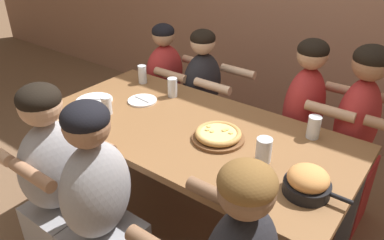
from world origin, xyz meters
name	(u,v)px	position (x,y,z in m)	size (l,w,h in m)	color
ground_plane	(192,227)	(0.00, 0.00, 0.00)	(18.00, 18.00, 0.00)	brown
dining_table	(192,141)	(0.00, 0.00, 0.68)	(1.82, 0.89, 0.77)	brown
pizza_board_main	(218,135)	(0.19, -0.02, 0.79)	(0.28, 0.28, 0.05)	brown
skillet_bowl	(308,182)	(0.73, -0.15, 0.82)	(0.30, 0.20, 0.13)	black
empty_plate_a	(94,100)	(-0.71, -0.11, 0.77)	(0.23, 0.23, 0.02)	white
empty_plate_b	(142,101)	(-0.46, 0.08, 0.77)	(0.19, 0.19, 0.02)	white
drinking_glass_a	(143,75)	(-0.67, 0.30, 0.82)	(0.06, 0.06, 0.13)	silver
drinking_glass_b	(173,89)	(-0.35, 0.26, 0.82)	(0.06, 0.06, 0.13)	silver
drinking_glass_c	(107,106)	(-0.51, -0.17, 0.81)	(0.06, 0.06, 0.11)	silver
drinking_glass_d	(314,128)	(0.58, 0.31, 0.82)	(0.07, 0.07, 0.13)	silver
drinking_glass_e	(264,151)	(0.47, -0.05, 0.82)	(0.08, 0.08, 0.12)	silver
diner_far_midleft	(202,107)	(-0.40, 0.66, 0.50)	(0.51, 0.40, 1.12)	#232328
diner_far_left	(166,96)	(-0.77, 0.66, 0.49)	(0.51, 0.40, 1.10)	#B22D2D
diner_far_right	(351,148)	(0.73, 0.66, 0.56)	(0.51, 0.40, 1.22)	#B22D2D
diner_near_midleft	(59,194)	(-0.38, -0.66, 0.54)	(0.51, 0.40, 1.17)	#99999E
diner_far_midright	(300,135)	(0.40, 0.66, 0.54)	(0.51, 0.40, 1.19)	#B22D2D
diner_near_center	(101,220)	(-0.05, -0.66, 0.54)	(0.51, 0.40, 1.18)	#99999E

